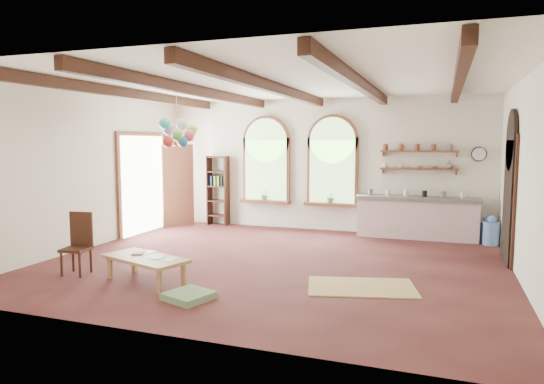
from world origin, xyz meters
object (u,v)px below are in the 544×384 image
at_px(kitchen_counter, 417,217).
at_px(balloon_cluster, 177,134).
at_px(coffee_table, 145,260).
at_px(side_chair, 77,257).

relative_size(kitchen_counter, balloon_cluster, 2.33).
height_order(kitchen_counter, balloon_cluster, balloon_cluster).
xyz_separation_m(coffee_table, side_chair, (-1.33, 0.02, -0.06)).
bearing_deg(balloon_cluster, kitchen_counter, 26.97).
height_order(kitchen_counter, side_chair, side_chair).
distance_m(kitchen_counter, side_chair, 7.13).
xyz_separation_m(side_chair, balloon_cluster, (0.40, 2.58, 2.03)).
bearing_deg(side_chair, coffee_table, -1.01).
bearing_deg(side_chair, kitchen_counter, 44.28).
height_order(coffee_table, balloon_cluster, balloon_cluster).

